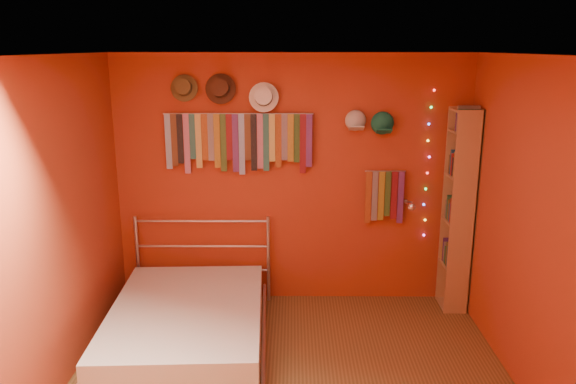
{
  "coord_description": "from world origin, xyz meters",
  "views": [
    {
      "loc": [
        0.01,
        -3.7,
        2.55
      ],
      "look_at": [
        -0.03,
        0.9,
        1.36
      ],
      "focal_mm": 35.0,
      "sensor_mm": 36.0,
      "label": 1
    }
  ],
  "objects_px": {
    "tie_rack": "(238,139)",
    "bed": "(187,325)",
    "reading_lamp": "(411,206)",
    "bookshelf": "(462,210)"
  },
  "relations": [
    {
      "from": "reading_lamp",
      "to": "bookshelf",
      "type": "relative_size",
      "value": 0.16
    },
    {
      "from": "tie_rack",
      "to": "bookshelf",
      "type": "relative_size",
      "value": 0.72
    },
    {
      "from": "tie_rack",
      "to": "reading_lamp",
      "type": "distance_m",
      "value": 1.79
    },
    {
      "from": "bookshelf",
      "to": "bed",
      "type": "relative_size",
      "value": 1.05
    },
    {
      "from": "tie_rack",
      "to": "bed",
      "type": "bearing_deg",
      "value": -111.36
    },
    {
      "from": "tie_rack",
      "to": "reading_lamp",
      "type": "height_order",
      "value": "tie_rack"
    },
    {
      "from": "reading_lamp",
      "to": "bookshelf",
      "type": "height_order",
      "value": "bookshelf"
    },
    {
      "from": "tie_rack",
      "to": "bed",
      "type": "height_order",
      "value": "tie_rack"
    },
    {
      "from": "bookshelf",
      "to": "bed",
      "type": "xyz_separation_m",
      "value": [
        -2.56,
        -0.83,
        -0.8
      ]
    },
    {
      "from": "tie_rack",
      "to": "bed",
      "type": "xyz_separation_m",
      "value": [
        -0.39,
        -0.99,
        -1.47
      ]
    }
  ]
}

